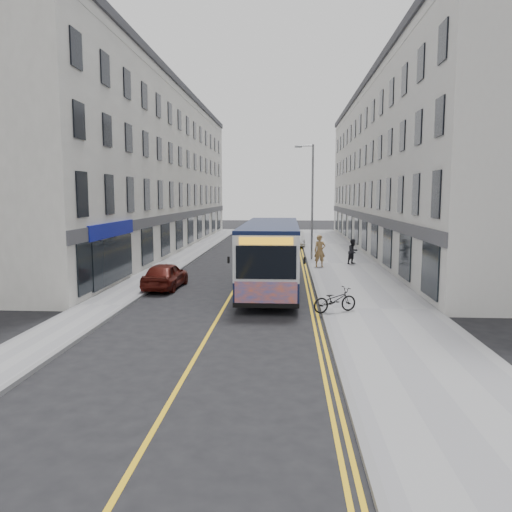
# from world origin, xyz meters

# --- Properties ---
(ground) EXTENTS (140.00, 140.00, 0.00)m
(ground) POSITION_xyz_m (0.00, 0.00, 0.00)
(ground) COLOR black
(ground) RESTS_ON ground
(pavement_east) EXTENTS (4.50, 64.00, 0.12)m
(pavement_east) POSITION_xyz_m (6.25, 12.00, 0.06)
(pavement_east) COLOR gray
(pavement_east) RESTS_ON ground
(pavement_west) EXTENTS (2.00, 64.00, 0.12)m
(pavement_west) POSITION_xyz_m (-5.00, 12.00, 0.06)
(pavement_west) COLOR gray
(pavement_west) RESTS_ON ground
(kerb_east) EXTENTS (0.18, 64.00, 0.13)m
(kerb_east) POSITION_xyz_m (4.00, 12.00, 0.07)
(kerb_east) COLOR slate
(kerb_east) RESTS_ON ground
(kerb_west) EXTENTS (0.18, 64.00, 0.13)m
(kerb_west) POSITION_xyz_m (-4.00, 12.00, 0.07)
(kerb_west) COLOR slate
(kerb_west) RESTS_ON ground
(road_centre_line) EXTENTS (0.12, 64.00, 0.01)m
(road_centre_line) POSITION_xyz_m (0.00, 12.00, 0.00)
(road_centre_line) COLOR gold
(road_centre_line) RESTS_ON ground
(road_dbl_yellow_inner) EXTENTS (0.10, 64.00, 0.01)m
(road_dbl_yellow_inner) POSITION_xyz_m (3.55, 12.00, 0.00)
(road_dbl_yellow_inner) COLOR gold
(road_dbl_yellow_inner) RESTS_ON ground
(road_dbl_yellow_outer) EXTENTS (0.10, 64.00, 0.01)m
(road_dbl_yellow_outer) POSITION_xyz_m (3.75, 12.00, 0.00)
(road_dbl_yellow_outer) COLOR gold
(road_dbl_yellow_outer) RESTS_ON ground
(terrace_east) EXTENTS (6.00, 46.00, 13.00)m
(terrace_east) POSITION_xyz_m (11.50, 21.00, 6.50)
(terrace_east) COLOR silver
(terrace_east) RESTS_ON ground
(terrace_west) EXTENTS (6.00, 46.00, 13.00)m
(terrace_west) POSITION_xyz_m (-9.00, 21.00, 6.50)
(terrace_west) COLOR silver
(terrace_west) RESTS_ON ground
(streetlamp) EXTENTS (1.32, 0.18, 8.00)m
(streetlamp) POSITION_xyz_m (4.17, 14.00, 4.38)
(streetlamp) COLOR gray
(streetlamp) RESTS_ON ground
(city_bus) EXTENTS (2.60, 11.14, 3.24)m
(city_bus) POSITION_xyz_m (1.78, 3.26, 1.77)
(city_bus) COLOR #0B1332
(city_bus) RESTS_ON ground
(bicycle) EXTENTS (1.90, 1.33, 0.95)m
(bicycle) POSITION_xyz_m (4.40, -1.95, 0.59)
(bicycle) COLOR black
(bicycle) RESTS_ON pavement_east
(pedestrian_near) EXTENTS (0.79, 0.58, 1.99)m
(pedestrian_near) POSITION_xyz_m (4.58, 10.26, 1.11)
(pedestrian_near) COLOR olive
(pedestrian_near) RESTS_ON pavement_east
(pedestrian_far) EXTENTS (1.00, 0.98, 1.63)m
(pedestrian_far) POSITION_xyz_m (6.81, 11.69, 0.94)
(pedestrian_far) COLOR black
(pedestrian_far) RESTS_ON pavement_east
(car_white) EXTENTS (1.77, 4.31, 1.39)m
(car_white) POSITION_xyz_m (3.20, 23.76, 0.69)
(car_white) COLOR silver
(car_white) RESTS_ON ground
(car_maroon) EXTENTS (1.74, 3.91, 1.31)m
(car_maroon) POSITION_xyz_m (-3.40, 3.04, 0.65)
(car_maroon) COLOR #4E130D
(car_maroon) RESTS_ON ground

